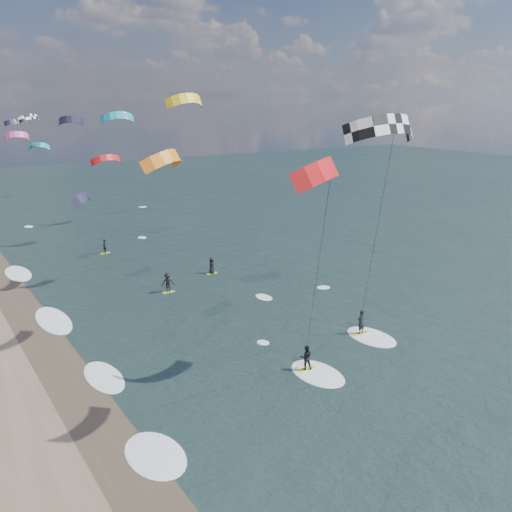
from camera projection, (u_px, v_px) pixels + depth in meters
ground at (405, 448)px, 27.70m from camera, size 260.00×260.00×0.00m
wet_sand_strip at (98, 425)px, 29.64m from camera, size 3.00×240.00×0.00m
kitesurfer_near_a at (389, 174)px, 31.93m from camera, size 7.79×8.40×16.04m
kitesurfer_near_b at (325, 247)px, 28.49m from camera, size 6.97×8.92×14.45m
far_kitesurfers at (169, 271)px, 52.61m from camera, size 7.43×16.26×1.78m
bg_kite_field at (75, 134)px, 67.99m from camera, size 13.11×79.11×9.24m
shoreline_surf at (93, 382)px, 34.12m from camera, size 2.40×79.40×0.11m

